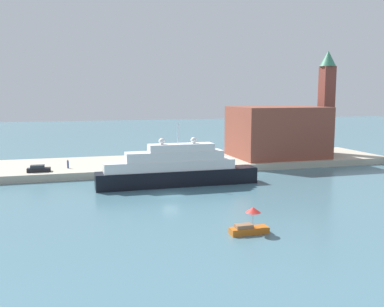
# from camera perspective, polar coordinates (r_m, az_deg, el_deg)

# --- Properties ---
(ground) EXTENTS (400.00, 400.00, 0.00)m
(ground) POSITION_cam_1_polar(r_m,az_deg,el_deg) (66.90, -2.84, -5.57)
(ground) COLOR slate
(quay_dock) EXTENTS (110.00, 20.36, 1.41)m
(quay_dock) POSITION_cam_1_polar(r_m,az_deg,el_deg) (91.96, -6.60, -1.48)
(quay_dock) COLOR #B7AD99
(quay_dock) RESTS_ON ground
(large_yacht) EXTENTS (27.81, 3.93, 10.77)m
(large_yacht) POSITION_cam_1_polar(r_m,az_deg,el_deg) (73.41, -2.15, -2.07)
(large_yacht) COLOR black
(large_yacht) RESTS_ON ground
(small_motorboat) EXTENTS (4.41, 1.73, 3.03)m
(small_motorboat) POSITION_cam_1_polar(r_m,az_deg,el_deg) (49.17, 7.62, -9.36)
(small_motorboat) COLOR #C66019
(small_motorboat) RESTS_ON ground
(harbor_building) EXTENTS (19.62, 15.46, 11.35)m
(harbor_building) POSITION_cam_1_polar(r_m,az_deg,el_deg) (99.69, 11.21, 2.84)
(harbor_building) COLOR brown
(harbor_building) RESTS_ON quay_dock
(bell_tower) EXTENTS (3.82, 3.82, 24.35)m
(bell_tower) POSITION_cam_1_polar(r_m,az_deg,el_deg) (108.53, 17.39, 6.98)
(bell_tower) COLOR brown
(bell_tower) RESTS_ON quay_dock
(parked_car) EXTENTS (4.16, 1.65, 1.26)m
(parked_car) POSITION_cam_1_polar(r_m,az_deg,el_deg) (83.80, -19.67, -1.93)
(parked_car) COLOR black
(parked_car) RESTS_ON quay_dock
(person_figure) EXTENTS (0.36, 0.36, 1.70)m
(person_figure) POSITION_cam_1_polar(r_m,az_deg,el_deg) (86.08, -16.12, -1.37)
(person_figure) COLOR #334C8C
(person_figure) RESTS_ON quay_dock
(mooring_bollard) EXTENTS (0.43, 0.43, 0.63)m
(mooring_bollard) POSITION_cam_1_polar(r_m,az_deg,el_deg) (84.48, -1.48, -1.56)
(mooring_bollard) COLOR black
(mooring_bollard) RESTS_ON quay_dock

